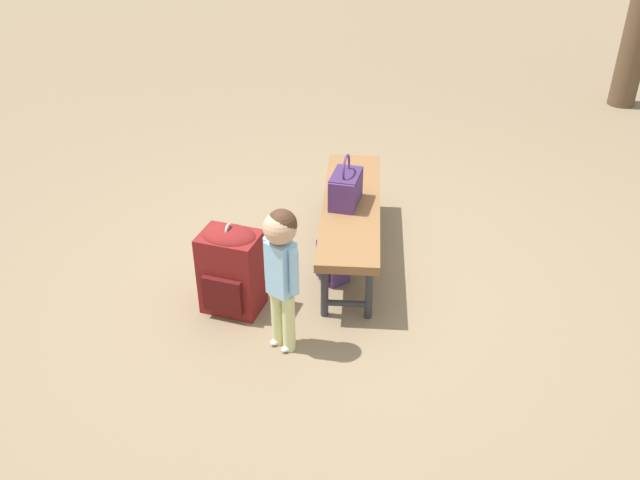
{
  "coord_description": "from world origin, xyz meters",
  "views": [
    {
      "loc": [
        3.72,
        1.15,
        2.74
      ],
      "look_at": [
        0.18,
        0.06,
        0.45
      ],
      "focal_mm": 38.38,
      "sensor_mm": 36.0,
      "label": 1
    }
  ],
  "objects_px": {
    "handbag": "(346,187)",
    "backpack_small": "(333,259)",
    "backpack_large": "(231,267)",
    "park_bench": "(351,210)",
    "child_standing": "(281,259)"
  },
  "relations": [
    {
      "from": "backpack_large",
      "to": "child_standing",
      "type": "bearing_deg",
      "value": 58.76
    },
    {
      "from": "handbag",
      "to": "backpack_small",
      "type": "relative_size",
      "value": 1.09
    },
    {
      "from": "backpack_large",
      "to": "backpack_small",
      "type": "xyz_separation_m",
      "value": [
        -0.49,
        0.53,
        -0.14
      ]
    },
    {
      "from": "park_bench",
      "to": "handbag",
      "type": "xyz_separation_m",
      "value": [
        0.01,
        -0.04,
        0.18
      ]
    },
    {
      "from": "child_standing",
      "to": "backpack_large",
      "type": "bearing_deg",
      "value": -121.24
    },
    {
      "from": "park_bench",
      "to": "backpack_large",
      "type": "relative_size",
      "value": 2.63
    },
    {
      "from": "child_standing",
      "to": "backpack_small",
      "type": "height_order",
      "value": "child_standing"
    },
    {
      "from": "handbag",
      "to": "child_standing",
      "type": "height_order",
      "value": "child_standing"
    },
    {
      "from": "park_bench",
      "to": "backpack_large",
      "type": "height_order",
      "value": "backpack_large"
    },
    {
      "from": "child_standing",
      "to": "backpack_large",
      "type": "distance_m",
      "value": 0.61
    },
    {
      "from": "handbag",
      "to": "backpack_large",
      "type": "height_order",
      "value": "handbag"
    },
    {
      "from": "park_bench",
      "to": "backpack_small",
      "type": "bearing_deg",
      "value": -7.82
    },
    {
      "from": "child_standing",
      "to": "backpack_large",
      "type": "height_order",
      "value": "child_standing"
    },
    {
      "from": "backpack_large",
      "to": "park_bench",
      "type": "bearing_deg",
      "value": 144.44
    },
    {
      "from": "child_standing",
      "to": "backpack_small",
      "type": "distance_m",
      "value": 0.89
    }
  ]
}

